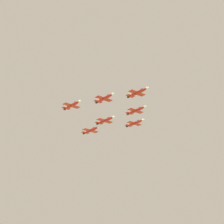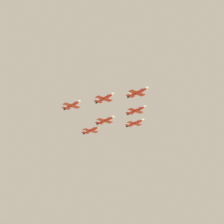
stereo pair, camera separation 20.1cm
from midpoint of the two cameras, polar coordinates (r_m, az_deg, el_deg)
name	(u,v)px [view 2 (the right image)]	position (r m, az deg, el deg)	size (l,w,h in m)	color
jet_lead	(138,92)	(193.58, 3.75, 2.83)	(15.20, 9.58, 3.21)	red
jet_left_wingman	(136,110)	(207.52, 3.55, 0.26)	(14.96, 9.41, 3.16)	red
jet_right_wingman	(105,98)	(195.02, -1.02, 2.01)	(14.86, 9.33, 3.14)	red
jet_left_outer	(135,123)	(222.41, 3.36, -1.58)	(14.98, 9.44, 3.17)	red
jet_right_outer	(72,105)	(197.55, -5.70, 1.00)	(14.65, 9.24, 3.10)	red
jet_slot_rear	(106,120)	(208.12, -0.91, -1.19)	(14.98, 9.46, 3.17)	red
jet_trailing	(91,130)	(216.69, -2.99, -2.61)	(15.08, 9.47, 3.18)	red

